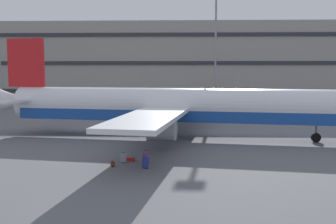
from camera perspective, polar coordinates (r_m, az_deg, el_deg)
name	(u,v)px	position (r m, az deg, el deg)	size (l,w,h in m)	color
ground_plane	(221,137)	(40.67, 7.53, -3.60)	(600.00, 600.00, 0.00)	#5B5B60
terminal_structure	(200,64)	(87.75, 4.62, 6.89)	(163.86, 21.42, 16.11)	gray
airliner	(175,107)	(39.75, 1.05, 0.74)	(39.75, 32.45, 10.08)	silver
light_mast_left	(216,38)	(71.83, 6.82, 10.46)	(1.80, 0.50, 21.29)	gray
suitcase_large	(124,158)	(29.63, -6.37, -6.53)	(0.43, 0.35, 0.79)	gray
suitcase_small	(145,162)	(27.82, -3.27, -7.17)	(0.45, 0.48, 1.00)	navy
suitcase_navy	(146,158)	(29.16, -3.15, -6.60)	(0.51, 0.29, 0.99)	#72388C
suitcase_orange	(129,159)	(30.26, -5.55, -6.70)	(0.84, 0.82, 0.26)	#B21E23
backpack_red	(113,164)	(28.51, -7.89, -7.36)	(0.42, 0.40, 0.48)	#592619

